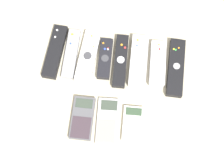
{
  "coord_description": "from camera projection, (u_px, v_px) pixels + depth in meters",
  "views": [
    {
      "loc": [
        0.04,
        -0.32,
        1.05
      ],
      "look_at": [
        0.0,
        0.03,
        0.01
      ],
      "focal_mm": 50.0,
      "sensor_mm": 36.0,
      "label": 1
    }
  ],
  "objects": [
    {
      "name": "remote_6",
      "position": [
        158.0,
        63.0,
        1.12
      ],
      "size": [
        0.06,
        0.17,
        0.03
      ],
      "rotation": [
        0.0,
        0.0,
        0.03
      ],
      "color": "silver",
      "rests_on": "ground_plane"
    },
    {
      "name": "remote_1",
      "position": [
        71.0,
        54.0,
        1.14
      ],
      "size": [
        0.05,
        0.19,
        0.02
      ],
      "rotation": [
        0.0,
        0.0,
        0.01
      ],
      "color": "gray",
      "rests_on": "ground_plane"
    },
    {
      "name": "remote_4",
      "position": [
        121.0,
        61.0,
        1.13
      ],
      "size": [
        0.05,
        0.2,
        0.02
      ],
      "rotation": [
        0.0,
        0.0,
        0.03
      ],
      "color": "black",
      "rests_on": "ground_plane"
    },
    {
      "name": "calculator_2",
      "position": [
        133.0,
        124.0,
        1.06
      ],
      "size": [
        0.07,
        0.12,
        0.02
      ],
      "rotation": [
        0.0,
        0.0,
        0.03
      ],
      "color": "silver",
      "rests_on": "ground_plane"
    },
    {
      "name": "remote_7",
      "position": [
        176.0,
        68.0,
        1.12
      ],
      "size": [
        0.06,
        0.22,
        0.03
      ],
      "rotation": [
        0.0,
        0.0,
        -0.01
      ],
      "color": "black",
      "rests_on": "ground_plane"
    },
    {
      "name": "calculator_0",
      "position": [
        82.0,
        118.0,
        1.06
      ],
      "size": [
        0.08,
        0.15,
        0.02
      ],
      "rotation": [
        0.0,
        0.0,
        0.02
      ],
      "color": "#4C4C51",
      "rests_on": "ground_plane"
    },
    {
      "name": "remote_3",
      "position": [
        105.0,
        59.0,
        1.13
      ],
      "size": [
        0.05,
        0.16,
        0.03
      ],
      "rotation": [
        0.0,
        0.0,
        0.03
      ],
      "color": "black",
      "rests_on": "ground_plane"
    },
    {
      "name": "calculator_1",
      "position": [
        108.0,
        121.0,
        1.06
      ],
      "size": [
        0.08,
        0.16,
        0.01
      ],
      "rotation": [
        0.0,
        0.0,
        0.06
      ],
      "color": "#B2B2B7",
      "rests_on": "ground_plane"
    },
    {
      "name": "ground_plane",
      "position": [
        111.0,
        93.0,
        1.1
      ],
      "size": [
        3.0,
        3.0,
        0.0
      ],
      "primitive_type": "plane",
      "color": "#B2A88E"
    },
    {
      "name": "remote_5",
      "position": [
        139.0,
        61.0,
        1.13
      ],
      "size": [
        0.06,
        0.2,
        0.03
      ],
      "rotation": [
        0.0,
        0.0,
        0.02
      ],
      "color": "#B7B7BC",
      "rests_on": "ground_plane"
    },
    {
      "name": "remote_0",
      "position": [
        55.0,
        52.0,
        1.14
      ],
      "size": [
        0.06,
        0.21,
        0.03
      ],
      "rotation": [
        0.0,
        0.0,
        -0.05
      ],
      "color": "black",
      "rests_on": "ground_plane"
    },
    {
      "name": "remote_2",
      "position": [
        88.0,
        57.0,
        1.13
      ],
      "size": [
        0.07,
        0.21,
        0.03
      ],
      "rotation": [
        0.0,
        0.0,
        -0.06
      ],
      "color": "white",
      "rests_on": "ground_plane"
    }
  ]
}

